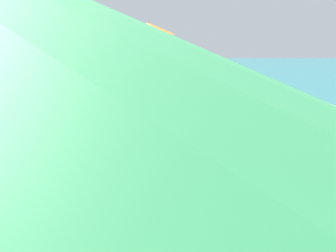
{
  "coord_description": "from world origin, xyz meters",
  "views": [
    {
      "loc": [
        -0.02,
        7.51,
        2.36
      ],
      "look_at": [
        0.1,
        12.43,
        1.2
      ],
      "focal_mm": 43.24,
      "sensor_mm": 36.0,
      "label": 1
    }
  ],
  "objects_px": {
    "lounger_fourth_inland": "(157,209)",
    "lounger_farthest_shoreside": "(164,77)",
    "umbrella_fifth": "(123,34)",
    "lounger_fifth_inland": "(154,131)",
    "lounger_farthest_inland": "(169,82)",
    "lounger_sixth_inland": "(161,97)",
    "cooler_box": "(194,74)",
    "lounger_sixth_shoreside": "(156,88)",
    "umbrella_sixth": "(129,30)",
    "umbrella_farthest": "(148,29)",
    "lounger_fourth_shoreside": "(129,156)",
    "lounger_fifth_shoreside": "(154,113)",
    "umbrella_fourth": "(86,39)",
    "beach_ball": "(248,89)",
    "person_walking_near": "(68,73)"
  },
  "relations": [
    {
      "from": "lounger_fifth_inland",
      "to": "lounger_farthest_inland",
      "type": "distance_m",
      "value": 8.52
    },
    {
      "from": "lounger_sixth_inland",
      "to": "lounger_farthest_shoreside",
      "type": "height_order",
      "value": "lounger_sixth_inland"
    },
    {
      "from": "umbrella_fourth",
      "to": "lounger_farthest_inland",
      "type": "bearing_deg",
      "value": 82.96
    },
    {
      "from": "lounger_fifth_inland",
      "to": "lounger_farthest_inland",
      "type": "relative_size",
      "value": 0.84
    },
    {
      "from": "umbrella_fifth",
      "to": "lounger_fourth_shoreside",
      "type": "bearing_deg",
      "value": -84.04
    },
    {
      "from": "lounger_sixth_shoreside",
      "to": "umbrella_farthest",
      "type": "bearing_deg",
      "value": 87.95
    },
    {
      "from": "umbrella_farthest",
      "to": "lounger_sixth_shoreside",
      "type": "bearing_deg",
      "value": -82.93
    },
    {
      "from": "lounger_sixth_shoreside",
      "to": "beach_ball",
      "type": "relative_size",
      "value": 4.08
    },
    {
      "from": "umbrella_fifth",
      "to": "lounger_fifth_shoreside",
      "type": "height_order",
      "value": "umbrella_fifth"
    },
    {
      "from": "lounger_farthest_shoreside",
      "to": "lounger_sixth_shoreside",
      "type": "bearing_deg",
      "value": -105.23
    },
    {
      "from": "umbrella_fourth",
      "to": "lounger_fourth_shoreside",
      "type": "bearing_deg",
      "value": 69.88
    },
    {
      "from": "lounger_fifth_inland",
      "to": "lounger_farthest_inland",
      "type": "height_order",
      "value": "lounger_farthest_inland"
    },
    {
      "from": "umbrella_fifth",
      "to": "umbrella_farthest",
      "type": "distance_m",
      "value": 8.78
    },
    {
      "from": "lounger_fifth_shoreside",
      "to": "lounger_farthest_inland",
      "type": "bearing_deg",
      "value": 95.18
    },
    {
      "from": "lounger_fourth_inland",
      "to": "umbrella_fifth",
      "type": "xyz_separation_m",
      "value": [
        -0.76,
        4.82,
        1.99
      ]
    },
    {
      "from": "umbrella_fifth",
      "to": "lounger_fifth_inland",
      "type": "bearing_deg",
      "value": -53.33
    },
    {
      "from": "umbrella_fourth",
      "to": "person_walking_near",
      "type": "height_order",
      "value": "umbrella_fourth"
    },
    {
      "from": "lounger_fifth_inland",
      "to": "lounger_fifth_shoreside",
      "type": "bearing_deg",
      "value": 87.41
    },
    {
      "from": "umbrella_farthest",
      "to": "lounger_farthest_inland",
      "type": "height_order",
      "value": "umbrella_farthest"
    },
    {
      "from": "lounger_fourth_inland",
      "to": "lounger_farthest_shoreside",
      "type": "bearing_deg",
      "value": 79.79
    },
    {
      "from": "umbrella_farthest",
      "to": "cooler_box",
      "type": "relative_size",
      "value": 5.12
    },
    {
      "from": "umbrella_sixth",
      "to": "lounger_fifth_shoreside",
      "type": "bearing_deg",
      "value": -76.27
    },
    {
      "from": "lounger_farthest_inland",
      "to": "person_walking_near",
      "type": "bearing_deg",
      "value": -141.72
    },
    {
      "from": "umbrella_farthest",
      "to": "beach_ball",
      "type": "bearing_deg",
      "value": -32.77
    },
    {
      "from": "beach_ball",
      "to": "cooler_box",
      "type": "distance_m",
      "value": 6.07
    },
    {
      "from": "lounger_fourth_inland",
      "to": "beach_ball",
      "type": "xyz_separation_m",
      "value": [
        3.5,
        11.09,
        -0.13
      ]
    },
    {
      "from": "umbrella_fourth",
      "to": "umbrella_sixth",
      "type": "distance_m",
      "value": 8.55
    },
    {
      "from": "lounger_sixth_inland",
      "to": "lounger_fifth_shoreside",
      "type": "bearing_deg",
      "value": -95.7
    },
    {
      "from": "lounger_fourth_inland",
      "to": "lounger_sixth_shoreside",
      "type": "relative_size",
      "value": 1.1
    },
    {
      "from": "lounger_farthest_shoreside",
      "to": "cooler_box",
      "type": "bearing_deg",
      "value": 42.9
    },
    {
      "from": "umbrella_fourth",
      "to": "umbrella_farthest",
      "type": "bearing_deg",
      "value": 87.61
    },
    {
      "from": "lounger_fourth_shoreside",
      "to": "lounger_sixth_shoreside",
      "type": "relative_size",
      "value": 1.16
    },
    {
      "from": "umbrella_fourth",
      "to": "lounger_fourth_shoreside",
      "type": "xyz_separation_m",
      "value": [
        0.43,
        1.17,
        -1.98
      ]
    },
    {
      "from": "cooler_box",
      "to": "umbrella_fifth",
      "type": "bearing_deg",
      "value": -102.53
    },
    {
      "from": "lounger_sixth_shoreside",
      "to": "lounger_farthest_inland",
      "type": "height_order",
      "value": "lounger_farthest_inland"
    },
    {
      "from": "lounger_sixth_inland",
      "to": "cooler_box",
      "type": "bearing_deg",
      "value": 77.44
    },
    {
      "from": "lounger_fourth_inland",
      "to": "lounger_farthest_shoreside",
      "type": "relative_size",
      "value": 1.01
    },
    {
      "from": "lounger_farthest_inland",
      "to": "lounger_fifth_inland",
      "type": "bearing_deg",
      "value": -93.52
    },
    {
      "from": "lounger_fifth_inland",
      "to": "umbrella_sixth",
      "type": "relative_size",
      "value": 0.5
    },
    {
      "from": "umbrella_farthest",
      "to": "lounger_farthest_shoreside",
      "type": "xyz_separation_m",
      "value": [
        0.7,
        1.2,
        -2.23
      ]
    },
    {
      "from": "umbrella_sixth",
      "to": "cooler_box",
      "type": "xyz_separation_m",
      "value": [
        2.87,
        7.39,
        -2.24
      ]
    },
    {
      "from": "lounger_sixth_shoreside",
      "to": "beach_ball",
      "type": "distance_m",
      "value": 3.56
    },
    {
      "from": "beach_ball",
      "to": "lounger_farthest_inland",
      "type": "bearing_deg",
      "value": 156.53
    },
    {
      "from": "lounger_sixth_inland",
      "to": "cooler_box",
      "type": "distance_m",
      "value": 8.61
    },
    {
      "from": "lounger_fourth_shoreside",
      "to": "person_walking_near",
      "type": "relative_size",
      "value": 1.04
    },
    {
      "from": "lounger_fifth_shoreside",
      "to": "umbrella_sixth",
      "type": "height_order",
      "value": "umbrella_sixth"
    },
    {
      "from": "umbrella_fifth",
      "to": "beach_ball",
      "type": "distance_m",
      "value": 7.87
    },
    {
      "from": "lounger_farthest_shoreside",
      "to": "lounger_farthest_inland",
      "type": "bearing_deg",
      "value": -95.94
    },
    {
      "from": "lounger_fourth_inland",
      "to": "lounger_fifth_inland",
      "type": "relative_size",
      "value": 1.17
    },
    {
      "from": "lounger_fourth_inland",
      "to": "lounger_farthest_inland",
      "type": "relative_size",
      "value": 0.99
    }
  ]
}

